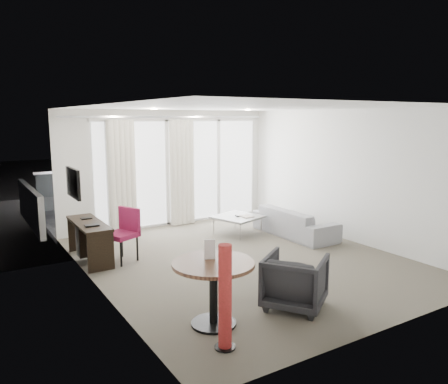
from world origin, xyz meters
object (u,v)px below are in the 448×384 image
red_lamp (225,297)px  rattan_chair_b (224,192)px  coffee_table (238,225)px  round_table (214,294)px  desk_chair (121,235)px  desk (90,241)px  rattan_chair_a (186,189)px  tub_armchair (295,281)px  sofa (295,222)px

red_lamp → rattan_chair_b: 7.64m
red_lamp → coffee_table: bearing=55.0°
rattan_chair_b → coffee_table: bearing=-111.5°
round_table → coffee_table: round_table is taller
round_table → red_lamp: (-0.17, -0.53, 0.18)m
desk_chair → rattan_chair_b: desk_chair is taller
desk_chair → rattan_chair_b: (4.00, 3.16, -0.07)m
desk → red_lamp: red_lamp is taller
desk_chair → round_table: bearing=-111.3°
red_lamp → rattan_chair_b: red_lamp is taller
rattan_chair_a → desk_chair: bearing=-120.9°
desk → desk_chair: desk_chair is taller
round_table → rattan_chair_b: size_ratio=1.26×
round_table → tub_armchair: bearing=-6.0°
round_table → rattan_chair_b: round_table is taller
desk → sofa: 4.12m
red_lamp → tub_armchair: size_ratio=1.50×
desk_chair → rattan_chair_b: size_ratio=1.19×
tub_armchair → round_table: bearing=49.3°
desk_chair → sofa: desk_chair is taller
coffee_table → sofa: (0.97, -0.70, 0.09)m
tub_armchair → rattan_chair_a: size_ratio=0.85×
tub_armchair → coffee_table: size_ratio=0.88×
red_lamp → rattan_chair_a: (3.16, 7.18, -0.12)m
desk_chair → tub_armchair: (1.32, -2.94, -0.11)m
desk → red_lamp: (0.44, -3.72, 0.24)m
desk → sofa: desk is taller
tub_armchair → rattan_chair_a: bearing=-49.9°
round_table → coffee_table: bearing=52.6°
red_lamp → coffee_table: red_lamp is taller
coffee_table → sofa: size_ratio=0.44×
red_lamp → rattan_chair_a: red_lamp is taller
red_lamp → sofa: red_lamp is taller
desk → sofa: (4.07, -0.63, -0.05)m
desk → rattan_chair_a: (3.60, 3.46, 0.12)m
coffee_table → rattan_chair_b: bearing=63.8°
desk_chair → tub_armchair: desk_chair is taller
round_table → rattan_chair_b: 7.10m
desk → rattan_chair_b: rattan_chair_b is taller
desk → round_table: size_ratio=1.46×
desk_chair → rattan_chair_b: 5.10m
desk → coffee_table: (3.10, 0.07, -0.14)m
rattan_chair_a → rattan_chair_b: size_ratio=1.17×
round_table → sofa: bearing=36.5°
round_table → red_lamp: 0.59m
rattan_chair_a → sofa: bearing=-74.8°
desk → coffee_table: 3.10m
rattan_chair_b → rattan_chair_a: bearing=145.8°
desk_chair → rattan_chair_a: size_ratio=1.02×
desk → sofa: size_ratio=0.73×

